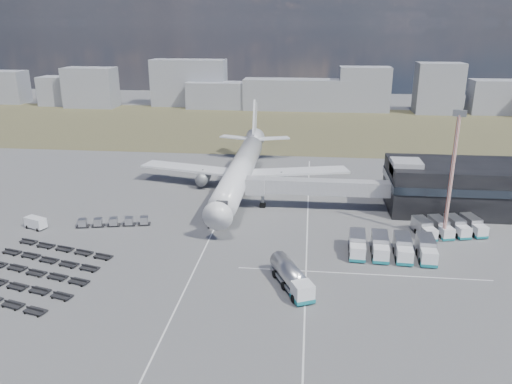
# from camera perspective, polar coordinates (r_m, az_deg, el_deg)

# --- Properties ---
(ground) EXTENTS (420.00, 420.00, 0.00)m
(ground) POSITION_cam_1_polar(r_m,az_deg,el_deg) (90.34, -4.45, -6.14)
(ground) COLOR #565659
(ground) RESTS_ON ground
(grass_strip) EXTENTS (420.00, 90.00, 0.01)m
(grass_strip) POSITION_cam_1_polar(r_m,az_deg,el_deg) (194.83, 1.49, 7.52)
(grass_strip) COLOR brown
(grass_strip) RESTS_ON ground
(lane_markings) EXTENTS (47.12, 110.00, 0.01)m
(lane_markings) POSITION_cam_1_polar(r_m,az_deg,el_deg) (91.86, 1.93, -5.64)
(lane_markings) COLOR silver
(lane_markings) RESTS_ON ground
(terminal) EXTENTS (30.40, 16.40, 11.00)m
(terminal) POSITION_cam_1_polar(r_m,az_deg,el_deg) (113.98, 22.24, 0.66)
(terminal) COLOR black
(terminal) RESTS_ON ground
(jet_bridge) EXTENTS (30.30, 3.80, 7.05)m
(jet_bridge) POSITION_cam_1_polar(r_m,az_deg,el_deg) (106.10, 5.99, 0.59)
(jet_bridge) COLOR #939399
(jet_bridge) RESTS_ON ground
(airliner) EXTENTS (51.59, 64.53, 17.62)m
(airliner) POSITION_cam_1_polar(r_m,az_deg,el_deg) (118.51, -1.66, 2.76)
(airliner) COLOR white
(airliner) RESTS_ON ground
(skyline) EXTENTS (285.86, 25.80, 21.74)m
(skyline) POSITION_cam_1_polar(r_m,az_deg,el_deg) (233.09, 4.15, 11.38)
(skyline) COLOR gray
(skyline) RESTS_ON ground
(fuel_tanker) EXTENTS (7.32, 11.51, 3.67)m
(fuel_tanker) POSITION_cam_1_polar(r_m,az_deg,el_deg) (76.03, 4.07, -9.65)
(fuel_tanker) COLOR white
(fuel_tanker) RESTS_ON ground
(pushback_tug) EXTENTS (3.27, 2.57, 1.34)m
(pushback_tug) POSITION_cam_1_polar(r_m,az_deg,el_deg) (97.60, -4.69, -3.76)
(pushback_tug) COLOR white
(pushback_tug) RESTS_ON ground
(utility_van) EXTENTS (4.68, 3.40, 2.28)m
(utility_van) POSITION_cam_1_polar(r_m,az_deg,el_deg) (105.90, -23.87, -3.27)
(utility_van) COLOR white
(utility_van) RESTS_ON ground
(catering_truck) EXTENTS (2.90, 6.00, 2.67)m
(catering_truck) POSITION_cam_1_polar(r_m,az_deg,el_deg) (119.17, 2.33, 0.87)
(catering_truck) COLOR white
(catering_truck) RESTS_ON ground
(service_trucks_near) EXTENTS (14.60, 8.61, 3.15)m
(service_trucks_near) POSITION_cam_1_polar(r_m,az_deg,el_deg) (88.63, 15.23, -6.08)
(service_trucks_near) COLOR white
(service_trucks_near) RESTS_ON ground
(service_trucks_far) EXTENTS (13.54, 9.58, 2.72)m
(service_trucks_far) POSITION_cam_1_polar(r_m,az_deg,el_deg) (101.03, 21.19, -3.74)
(service_trucks_far) COLOR white
(service_trucks_far) RESTS_ON ground
(uld_row) EXTENTS (14.22, 4.42, 1.56)m
(uld_row) POSITION_cam_1_polar(r_m,az_deg,el_deg) (101.95, -15.97, -3.29)
(uld_row) COLOR black
(uld_row) RESTS_ON ground
(baggage_dollies) EXTENTS (26.88, 24.20, 0.74)m
(baggage_dollies) POSITION_cam_1_polar(r_m,az_deg,el_deg) (88.69, -24.95, -8.20)
(baggage_dollies) COLOR black
(baggage_dollies) RESTS_ON ground
(floodlight_mast) EXTENTS (2.27, 1.85, 24.01)m
(floodlight_mast) POSITION_cam_1_polar(r_m,az_deg,el_deg) (94.60, 21.42, 1.54)
(floodlight_mast) COLOR #AD321B
(floodlight_mast) RESTS_ON ground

